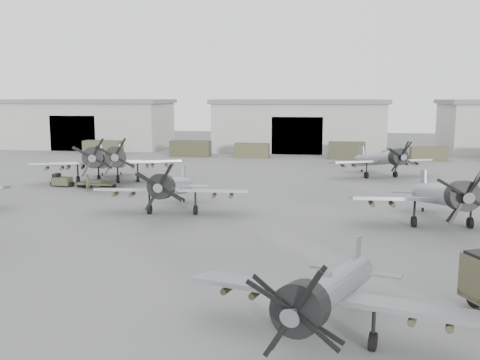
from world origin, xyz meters
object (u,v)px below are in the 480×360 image
Objects in this scene: aircraft_mid_1 at (172,187)px; tug_trailer at (75,182)px; ground_crew at (88,183)px; aircraft_near_1 at (328,291)px; aircraft_far_0 at (118,159)px; aircraft_mid_2 at (444,195)px; aircraft_extra_5 at (97,160)px; aircraft_far_1 at (382,159)px.

tug_trailer is at bearing 136.26° from aircraft_mid_1.
tug_trailer is at bearing 71.65° from ground_crew.
aircraft_near_1 is at bearing -64.40° from aircraft_mid_1.
aircraft_near_1 is 41.55m from aircraft_far_0.
aircraft_mid_2 is 7.43× the size of ground_crew.
aircraft_mid_2 is 0.95× the size of aircraft_far_0.
aircraft_near_1 is at bearing -73.63° from aircraft_extra_5.
ground_crew is at bearing 158.16° from aircraft_mid_2.
aircraft_near_1 is 37.34m from ground_crew.
aircraft_mid_1 is at bearing -67.01° from aircraft_extra_5.
aircraft_far_0 is at bearing 137.75° from aircraft_near_1.
aircraft_far_1 is (18.50, 22.13, -0.04)m from aircraft_mid_1.
aircraft_far_0 is at bearing 51.08° from tug_trailer.
aircraft_far_1 is 1.74× the size of tug_trailer.
aircraft_extra_5 reaches higher than aircraft_near_1.
aircraft_mid_1 is at bearing -104.52° from ground_crew.
aircraft_near_1 is 0.82× the size of aircraft_far_0.
aircraft_extra_5 is (-12.01, 13.58, 0.28)m from aircraft_mid_1.
aircraft_far_1 is (28.60, 7.55, -0.32)m from aircraft_far_0.
aircraft_near_1 is 6.47× the size of ground_crew.
aircraft_mid_1 is at bearing -35.02° from tug_trailer.
ground_crew is (2.44, -2.25, 0.36)m from tug_trailer.
aircraft_mid_1 is 20.22m from aircraft_mid_2.
aircraft_far_1 is 32.37m from ground_crew.
tug_trailer is (-3.32, -3.51, -1.99)m from aircraft_far_0.
aircraft_far_1 is at bearing -41.44° from ground_crew.
aircraft_mid_1 is 17.75m from aircraft_far_0.
aircraft_near_1 is at bearing -116.99° from aircraft_mid_2.
aircraft_extra_5 is 3.50m from tug_trailer.
aircraft_extra_5 reaches higher than tug_trailer.
aircraft_near_1 is 21.02m from aircraft_mid_2.
aircraft_near_1 is 43.33m from aircraft_far_1.
aircraft_extra_5 reaches higher than aircraft_mid_2.
aircraft_near_1 is 40.62m from tug_trailer.
ground_crew reaches higher than tug_trailer.
ground_crew is (-29.48, -13.31, -1.31)m from aircraft_far_1.
aircraft_near_1 is 0.92× the size of aircraft_mid_1.
aircraft_mid_2 reaches higher than ground_crew.
aircraft_extra_5 is (-1.90, -1.00, 0.00)m from aircraft_far_0.
aircraft_mid_1 is 18.13m from aircraft_extra_5.
aircraft_far_1 is 33.83m from tug_trailer.
aircraft_far_0 is at bearing 120.49° from aircraft_mid_1.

